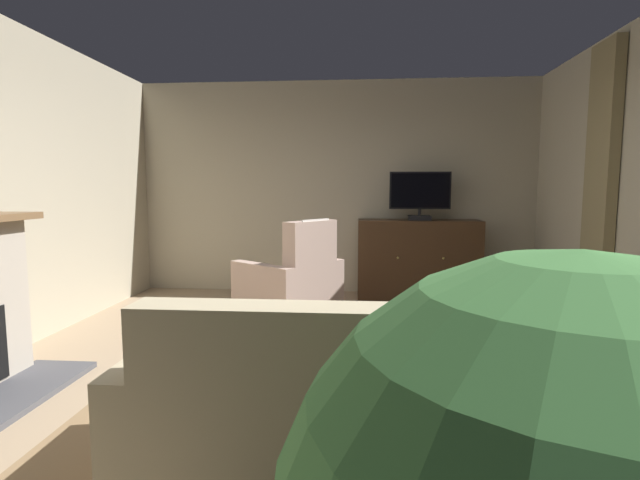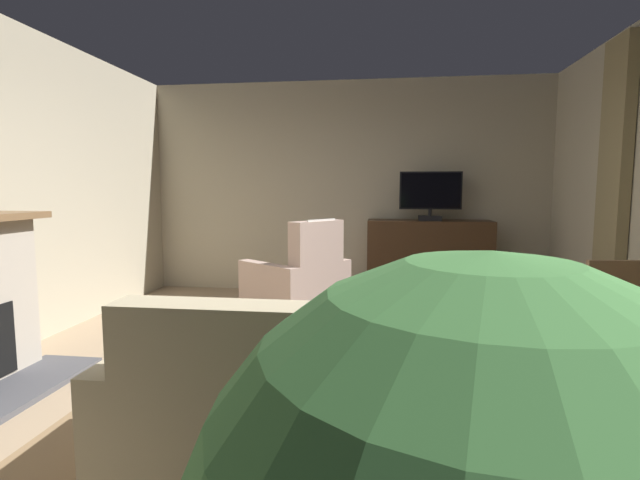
% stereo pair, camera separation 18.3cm
% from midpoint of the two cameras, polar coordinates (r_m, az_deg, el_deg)
% --- Properties ---
extents(ground_plane, '(5.83, 6.97, 0.04)m').
position_cam_midpoint_polar(ground_plane, '(3.45, -2.49, -17.93)').
color(ground_plane, tan).
extents(wall_back, '(5.83, 0.10, 2.81)m').
position_cam_midpoint_polar(wall_back, '(6.37, 1.07, 6.33)').
color(wall_back, '#B2A88E').
rests_on(wall_back, ground_plane).
extents(curtain_panel_far, '(0.10, 0.44, 2.36)m').
position_cam_midpoint_polar(curtain_panel_far, '(5.08, 30.05, 7.14)').
color(curtain_panel_far, '#8E7F56').
extents(rug_central, '(2.29, 2.16, 0.01)m').
position_cam_midpoint_polar(rug_central, '(3.29, -7.97, -18.73)').
color(rug_central, '#8E704C').
rests_on(rug_central, ground_plane).
extents(tv_cabinet, '(1.53, 0.50, 1.00)m').
position_cam_midpoint_polar(tv_cabinet, '(6.11, 10.95, -2.50)').
color(tv_cabinet, black).
rests_on(tv_cabinet, ground_plane).
extents(television, '(0.75, 0.20, 0.60)m').
position_cam_midpoint_polar(television, '(5.99, 11.18, 5.45)').
color(television, black).
rests_on(television, tv_cabinet).
extents(coffee_table, '(0.90, 0.46, 0.48)m').
position_cam_midpoint_polar(coffee_table, '(3.44, -1.57, -10.31)').
color(coffee_table, '#4C331E').
rests_on(coffee_table, ground_plane).
extents(tv_remote, '(0.05, 0.17, 0.02)m').
position_cam_midpoint_polar(tv_remote, '(3.31, -5.42, -9.60)').
color(tv_remote, black).
rests_on(tv_remote, coffee_table).
extents(sofa_floral, '(1.50, 0.94, 0.93)m').
position_cam_midpoint_polar(sofa_floral, '(2.37, -5.69, -20.83)').
color(sofa_floral, tan).
rests_on(sofa_floral, ground_plane).
extents(armchair_facing_sofa, '(1.21, 1.22, 1.09)m').
position_cam_midpoint_polar(armchair_facing_sofa, '(5.11, -4.46, -5.72)').
color(armchair_facing_sofa, '#BC9E8E').
rests_on(armchair_facing_sofa, ground_plane).
extents(side_chair_beside_plant, '(0.48, 0.46, 0.92)m').
position_cam_midpoint_polar(side_chair_beside_plant, '(3.68, 31.65, -8.61)').
color(side_chair_beside_plant, olive).
rests_on(side_chair_beside_plant, ground_plane).
extents(potted_plant_on_hearth_side, '(0.83, 0.83, 0.67)m').
position_cam_midpoint_polar(potted_plant_on_hearth_side, '(4.62, 21.57, -9.35)').
color(potted_plant_on_hearth_side, beige).
rests_on(potted_plant_on_hearth_side, ground_plane).
extents(cat, '(0.21, 0.69, 0.22)m').
position_cam_midpoint_polar(cat, '(3.51, -20.67, -15.67)').
color(cat, beige).
rests_on(cat, ground_plane).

